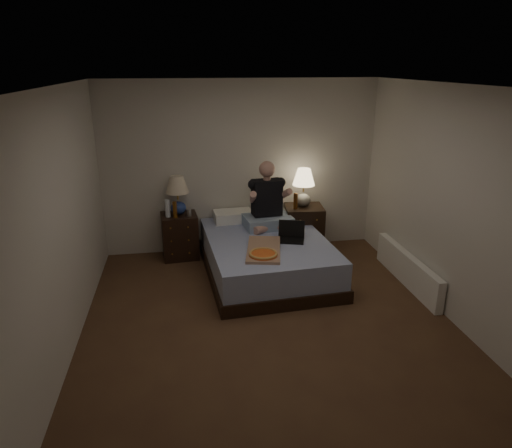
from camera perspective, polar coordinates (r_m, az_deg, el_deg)
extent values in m
cube|color=brown|center=(5.10, 1.68, -12.44)|extent=(4.00, 4.50, 0.00)
cube|color=white|center=(4.33, 2.02, 16.89)|extent=(4.00, 4.50, 0.00)
cube|color=white|center=(6.70, -1.89, 7.05)|extent=(4.00, 0.00, 2.50)
cube|color=white|center=(2.60, 11.73, -14.78)|extent=(4.00, 0.00, 2.50)
cube|color=white|center=(4.63, -23.26, -0.37)|extent=(0.00, 4.50, 2.50)
cube|color=white|center=(5.31, 23.55, 2.03)|extent=(0.00, 4.50, 2.50)
cube|color=#6076C1|center=(6.11, 1.35, -4.04)|extent=(1.65, 2.13, 0.51)
cube|color=black|center=(6.71, -9.48, -1.47)|extent=(0.54, 0.49, 0.65)
cube|color=black|center=(6.82, 5.94, -0.67)|extent=(0.59, 0.54, 0.71)
cylinder|color=white|center=(6.49, -10.99, 1.93)|extent=(0.07, 0.07, 0.25)
cylinder|color=beige|center=(6.50, -8.38, 1.41)|extent=(0.07, 0.07, 0.10)
cylinder|color=#5E340D|center=(6.45, -10.11, 1.78)|extent=(0.06, 0.06, 0.23)
cylinder|color=#552C0C|center=(6.57, 4.97, 2.89)|extent=(0.06, 0.06, 0.23)
cube|color=white|center=(6.18, 18.40, -5.40)|extent=(0.10, 1.60, 0.40)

